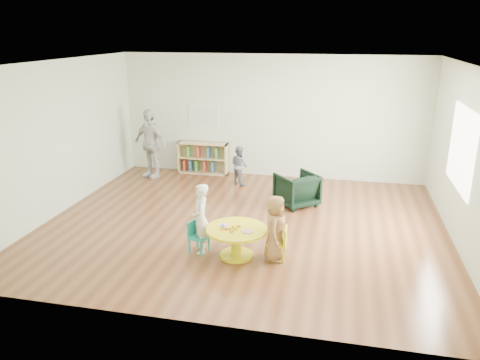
{
  "coord_description": "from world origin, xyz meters",
  "views": [
    {
      "loc": [
        1.6,
        -7.53,
        3.32
      ],
      "look_at": [
        -0.0,
        -0.3,
        0.92
      ],
      "focal_mm": 35.0,
      "sensor_mm": 36.0,
      "label": 1
    }
  ],
  "objects": [
    {
      "name": "room",
      "position": [
        0.01,
        0.0,
        1.89
      ],
      "size": [
        7.1,
        7.0,
        2.8
      ],
      "color": "brown",
      "rests_on": "ground"
    },
    {
      "name": "activity_table",
      "position": [
        0.15,
        -1.24,
        0.32
      ],
      "size": [
        0.93,
        0.93,
        0.51
      ],
      "rotation": [
        0.0,
        0.0,
        -0.04
      ],
      "color": "yellow",
      "rests_on": "ground"
    },
    {
      "name": "kid_chair_left",
      "position": [
        -0.48,
        -1.2,
        0.27
      ],
      "size": [
        0.34,
        0.34,
        0.51
      ],
      "rotation": [
        0.0,
        0.0,
        -1.87
      ],
      "color": "teal",
      "rests_on": "ground"
    },
    {
      "name": "kid_chair_right",
      "position": [
        0.8,
        -1.18,
        0.28
      ],
      "size": [
        0.28,
        0.28,
        0.52
      ],
      "rotation": [
        0.0,
        0.0,
        1.59
      ],
      "color": "yellow",
      "rests_on": "ground"
    },
    {
      "name": "bookshelf",
      "position": [
        -1.61,
        2.86,
        0.37
      ],
      "size": [
        1.2,
        0.3,
        0.75
      ],
      "color": "tan",
      "rests_on": "ground"
    },
    {
      "name": "alphabet_poster",
      "position": [
        -1.6,
        2.98,
        1.35
      ],
      "size": [
        0.74,
        0.01,
        0.54
      ],
      "color": "white",
      "rests_on": "ground"
    },
    {
      "name": "armchair",
      "position": [
        0.82,
        1.16,
        0.33
      ],
      "size": [
        0.99,
        1.0,
        0.65
      ],
      "primitive_type": "imported",
      "rotation": [
        0.0,
        0.0,
        3.85
      ],
      "color": "black",
      "rests_on": "ground"
    },
    {
      "name": "child_left",
      "position": [
        -0.42,
        -1.19,
        0.55
      ],
      "size": [
        0.38,
        0.46,
        1.1
      ],
      "primitive_type": "imported",
      "rotation": [
        0.0,
        0.0,
        -1.25
      ],
      "color": "silver",
      "rests_on": "ground"
    },
    {
      "name": "child_right",
      "position": [
        0.73,
        -1.21,
        0.51
      ],
      "size": [
        0.34,
        0.5,
        1.02
      ],
      "primitive_type": "imported",
      "rotation": [
        0.0,
        0.0,
        1.6
      ],
      "color": "#F8A81B",
      "rests_on": "ground"
    },
    {
      "name": "toddler",
      "position": [
        -0.57,
        2.21,
        0.43
      ],
      "size": [
        0.54,
        0.52,
        0.87
      ],
      "primitive_type": "imported",
      "rotation": [
        0.0,
        0.0,
        2.49
      ],
      "color": "#161E37",
      "rests_on": "ground"
    },
    {
      "name": "adult_caretaker",
      "position": [
        -2.69,
        2.28,
        0.8
      ],
      "size": [
        1.02,
        0.72,
        1.6
      ],
      "primitive_type": "imported",
      "rotation": [
        0.0,
        0.0,
        -0.39
      ],
      "color": "silver",
      "rests_on": "ground"
    }
  ]
}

